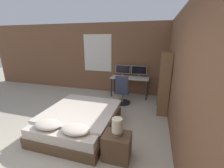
{
  "coord_description": "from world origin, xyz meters",
  "views": [
    {
      "loc": [
        1.46,
        -1.59,
        2.09
      ],
      "look_at": [
        0.21,
        2.71,
        0.75
      ],
      "focal_mm": 24.0,
      "sensor_mm": 36.0,
      "label": 1
    }
  ],
  "objects_px": {
    "monitor_right": "(139,71)",
    "bed": "(80,120)",
    "office_chair": "(122,93)",
    "computer_mouse": "(137,79)",
    "nightstand": "(117,146)",
    "monitor_left": "(123,70)",
    "desk": "(130,80)",
    "keyboard": "(129,78)",
    "bookshelf": "(164,79)",
    "bedside_lamp": "(117,125)"
  },
  "relations": [
    {
      "from": "desk",
      "to": "computer_mouse",
      "type": "relative_size",
      "value": 19.92
    },
    {
      "from": "monitor_left",
      "to": "keyboard",
      "type": "xyz_separation_m",
      "value": [
        0.31,
        -0.35,
        -0.23
      ]
    },
    {
      "from": "nightstand",
      "to": "computer_mouse",
      "type": "relative_size",
      "value": 6.96
    },
    {
      "from": "nightstand",
      "to": "office_chair",
      "type": "relative_size",
      "value": 0.49
    },
    {
      "from": "computer_mouse",
      "to": "desk",
      "type": "bearing_deg",
      "value": 147.21
    },
    {
      "from": "nightstand",
      "to": "monitor_left",
      "type": "relative_size",
      "value": 0.87
    },
    {
      "from": "nightstand",
      "to": "keyboard",
      "type": "height_order",
      "value": "keyboard"
    },
    {
      "from": "bed",
      "to": "monitor_left",
      "type": "xyz_separation_m",
      "value": [
        0.46,
        2.69,
        0.74
      ]
    },
    {
      "from": "nightstand",
      "to": "monitor_right",
      "type": "distance_m",
      "value": 3.41
    },
    {
      "from": "keyboard",
      "to": "office_chair",
      "type": "relative_size",
      "value": 0.36
    },
    {
      "from": "computer_mouse",
      "to": "bookshelf",
      "type": "height_order",
      "value": "bookshelf"
    },
    {
      "from": "desk",
      "to": "bookshelf",
      "type": "xyz_separation_m",
      "value": [
        1.15,
        -1.01,
        0.37
      ]
    },
    {
      "from": "bedside_lamp",
      "to": "computer_mouse",
      "type": "bearing_deg",
      "value": 91.05
    },
    {
      "from": "keyboard",
      "to": "bookshelf",
      "type": "height_order",
      "value": "bookshelf"
    },
    {
      "from": "desk",
      "to": "monitor_right",
      "type": "height_order",
      "value": "monitor_right"
    },
    {
      "from": "office_chair",
      "to": "computer_mouse",
      "type": "bearing_deg",
      "value": 57.98
    },
    {
      "from": "desk",
      "to": "office_chair",
      "type": "xyz_separation_m",
      "value": [
        -0.1,
        -0.77,
        -0.25
      ]
    },
    {
      "from": "monitor_right",
      "to": "computer_mouse",
      "type": "relative_size",
      "value": 7.97
    },
    {
      "from": "monitor_left",
      "to": "computer_mouse",
      "type": "bearing_deg",
      "value": -31.31
    },
    {
      "from": "computer_mouse",
      "to": "bed",
      "type": "bearing_deg",
      "value": -113.85
    },
    {
      "from": "bedside_lamp",
      "to": "bookshelf",
      "type": "distance_m",
      "value": 2.32
    },
    {
      "from": "bedside_lamp",
      "to": "computer_mouse",
      "type": "xyz_separation_m",
      "value": [
        -0.05,
        2.98,
        0.08
      ]
    },
    {
      "from": "keyboard",
      "to": "bookshelf",
      "type": "bearing_deg",
      "value": -36.09
    },
    {
      "from": "bed",
      "to": "office_chair",
      "type": "distance_m",
      "value": 1.87
    },
    {
      "from": "monitor_right",
      "to": "bedside_lamp",
      "type": "bearing_deg",
      "value": -89.71
    },
    {
      "from": "desk",
      "to": "office_chair",
      "type": "relative_size",
      "value": 1.41
    },
    {
      "from": "bedside_lamp",
      "to": "monitor_left",
      "type": "height_order",
      "value": "monitor_left"
    },
    {
      "from": "office_chair",
      "to": "bed",
      "type": "bearing_deg",
      "value": -110.77
    },
    {
      "from": "computer_mouse",
      "to": "nightstand",
      "type": "bearing_deg",
      "value": -88.95
    },
    {
      "from": "monitor_right",
      "to": "computer_mouse",
      "type": "distance_m",
      "value": 0.42
    },
    {
      "from": "monitor_left",
      "to": "office_chair",
      "type": "relative_size",
      "value": 0.57
    },
    {
      "from": "monitor_right",
      "to": "desk",
      "type": "bearing_deg",
      "value": -150.04
    },
    {
      "from": "keyboard",
      "to": "computer_mouse",
      "type": "bearing_deg",
      "value": 0.0
    },
    {
      "from": "monitor_left",
      "to": "bookshelf",
      "type": "distance_m",
      "value": 1.88
    },
    {
      "from": "bedside_lamp",
      "to": "keyboard",
      "type": "xyz_separation_m",
      "value": [
        -0.32,
        2.98,
        0.08
      ]
    },
    {
      "from": "monitor_right",
      "to": "bookshelf",
      "type": "height_order",
      "value": "bookshelf"
    },
    {
      "from": "nightstand",
      "to": "office_chair",
      "type": "xyz_separation_m",
      "value": [
        -0.43,
        2.38,
        0.14
      ]
    },
    {
      "from": "nightstand",
      "to": "bedside_lamp",
      "type": "relative_size",
      "value": 1.55
    },
    {
      "from": "monitor_right",
      "to": "bookshelf",
      "type": "relative_size",
      "value": 0.32
    },
    {
      "from": "desk",
      "to": "office_chair",
      "type": "height_order",
      "value": "office_chair"
    },
    {
      "from": "computer_mouse",
      "to": "monitor_right",
      "type": "bearing_deg",
      "value": 83.88
    },
    {
      "from": "monitor_right",
      "to": "bed",
      "type": "bearing_deg",
      "value": -111.72
    },
    {
      "from": "nightstand",
      "to": "bookshelf",
      "type": "bearing_deg",
      "value": 68.95
    },
    {
      "from": "office_chair",
      "to": "monitor_right",
      "type": "bearing_deg",
      "value": 66.57
    },
    {
      "from": "monitor_left",
      "to": "office_chair",
      "type": "distance_m",
      "value": 1.14
    },
    {
      "from": "bedside_lamp",
      "to": "monitor_right",
      "type": "bearing_deg",
      "value": 90.29
    },
    {
      "from": "computer_mouse",
      "to": "bedside_lamp",
      "type": "bearing_deg",
      "value": -88.95
    },
    {
      "from": "bed",
      "to": "bedside_lamp",
      "type": "height_order",
      "value": "bedside_lamp"
    },
    {
      "from": "bed",
      "to": "nightstand",
      "type": "xyz_separation_m",
      "value": [
        1.09,
        -0.64,
        0.0
      ]
    },
    {
      "from": "monitor_left",
      "to": "office_chair",
      "type": "height_order",
      "value": "monitor_left"
    }
  ]
}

